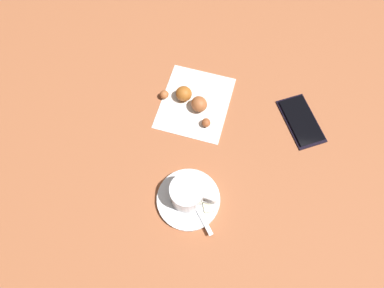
{
  "coord_description": "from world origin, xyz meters",
  "views": [
    {
      "loc": [
        -0.3,
        -0.02,
        0.7
      ],
      "look_at": [
        0.0,
        0.01,
        0.02
      ],
      "focal_mm": 32.18,
      "sensor_mm": 36.0,
      "label": 1
    }
  ],
  "objects": [
    {
      "name": "saucer",
      "position": [
        -0.11,
        0.01,
        0.01
      ],
      "size": [
        0.13,
        0.13,
        0.01
      ],
      "primitive_type": "cylinder",
      "color": "silver",
      "rests_on": "ground"
    },
    {
      "name": "espresso_cup",
      "position": [
        -0.11,
        0.01,
        0.04
      ],
      "size": [
        0.07,
        0.09,
        0.05
      ],
      "color": "silver",
      "rests_on": "saucer"
    },
    {
      "name": "ground_plane",
      "position": [
        0.0,
        0.0,
        0.0
      ],
      "size": [
        1.8,
        1.8,
        0.0
      ],
      "primitive_type": "plane",
      "color": "#9F5936"
    },
    {
      "name": "napkin",
      "position": [
        0.12,
        0.01,
        0.0
      ],
      "size": [
        0.21,
        0.19,
        0.0
      ],
      "primitive_type": "cube",
      "rotation": [
        0.0,
        0.0,
        -0.2
      ],
      "color": "silver",
      "rests_on": "ground"
    },
    {
      "name": "croissant",
      "position": [
        0.12,
        0.02,
        0.02
      ],
      "size": [
        0.1,
        0.13,
        0.03
      ],
      "color": "brown",
      "rests_on": "napkin"
    },
    {
      "name": "sugar_packet",
      "position": [
        -0.11,
        -0.03,
        0.01
      ],
      "size": [
        0.06,
        0.03,
        0.01
      ],
      "primitive_type": "cube",
      "rotation": [
        0.0,
        0.0,
        6.55
      ],
      "color": "beige",
      "rests_on": "saucer"
    },
    {
      "name": "teaspoon",
      "position": [
        -0.12,
        -0.0,
        0.01
      ],
      "size": [
        0.11,
        0.08,
        0.01
      ],
      "color": "silver",
      "rests_on": "saucer"
    },
    {
      "name": "cell_phone",
      "position": [
        0.09,
        -0.24,
        0.0
      ],
      "size": [
        0.15,
        0.11,
        0.01
      ],
      "color": "black",
      "rests_on": "ground"
    }
  ]
}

